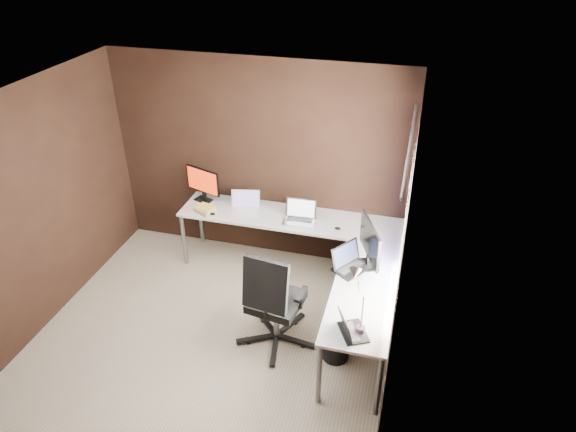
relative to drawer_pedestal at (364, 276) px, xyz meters
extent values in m
cube|color=tan|center=(-1.43, -1.15, -0.30)|extent=(3.60, 3.60, 0.00)
cube|color=white|center=(-1.43, -1.15, 2.20)|extent=(3.60, 3.60, 0.00)
cube|color=black|center=(-1.43, 0.65, 0.95)|extent=(3.60, 0.00, 2.50)
cube|color=black|center=(-1.43, -2.95, 0.95)|extent=(3.60, 0.00, 2.50)
cube|color=black|center=(-3.23, -1.15, 0.95)|extent=(0.00, 3.60, 2.50)
cube|color=black|center=(0.37, -1.15, 0.95)|extent=(0.00, 3.60, 2.50)
cube|color=white|center=(0.36, -0.80, 1.15)|extent=(0.00, 1.00, 1.30)
cube|color=#BD7F16|center=(0.32, -1.53, 0.95)|extent=(0.01, 0.35, 2.00)
cube|color=#BD7F16|center=(0.32, -0.08, 0.95)|extent=(0.01, 0.35, 2.00)
cylinder|color=slate|center=(0.32, -0.80, 1.98)|extent=(0.02, 1.90, 0.02)
cube|color=silver|center=(-0.96, 0.35, 0.41)|extent=(2.65, 0.60, 0.03)
cube|color=silver|center=(0.07, -0.78, 0.41)|extent=(0.60, 1.65, 0.03)
cylinder|color=slate|center=(-2.24, 0.09, 0.05)|extent=(0.05, 0.05, 0.70)
cylinder|color=slate|center=(-2.24, 0.61, 0.05)|extent=(0.05, 0.05, 0.70)
cylinder|color=slate|center=(-0.19, -1.56, 0.05)|extent=(0.05, 0.05, 0.70)
cylinder|color=slate|center=(0.33, -1.56, 0.05)|extent=(0.05, 0.05, 0.70)
cylinder|color=slate|center=(0.33, 0.61, 0.05)|extent=(0.05, 0.05, 0.70)
cube|color=silver|center=(0.00, 0.00, 0.00)|extent=(0.42, 0.50, 0.60)
cube|color=black|center=(-2.10, 0.45, 0.44)|extent=(0.25, 0.20, 0.01)
cube|color=black|center=(-2.09, 0.47, 0.49)|extent=(0.06, 0.04, 0.10)
cube|color=black|center=(-2.09, 0.47, 0.70)|extent=(0.47, 0.18, 0.31)
cube|color=red|center=(-2.09, 0.46, 0.70)|extent=(0.44, 0.15, 0.28)
cube|color=black|center=(0.07, -0.36, 0.44)|extent=(0.22, 0.27, 0.01)
cube|color=black|center=(0.05, -0.37, 0.50)|extent=(0.05, 0.06, 0.10)
cube|color=black|center=(0.05, -0.37, 0.74)|extent=(0.26, 0.56, 0.37)
cube|color=#110CA2|center=(0.07, -0.37, 0.74)|extent=(0.23, 0.53, 0.34)
cube|color=silver|center=(-1.51, 0.34, 0.44)|extent=(0.38, 0.31, 0.02)
cube|color=silver|center=(-1.53, 0.43, 0.55)|extent=(0.35, 0.13, 0.21)
cube|color=slate|center=(-1.53, 0.42, 0.55)|extent=(0.31, 0.11, 0.18)
cube|color=silver|center=(-0.82, 0.27, 0.44)|extent=(0.37, 0.27, 0.02)
cube|color=silver|center=(-0.83, 0.37, 0.56)|extent=(0.37, 0.08, 0.23)
cube|color=white|center=(-0.83, 0.36, 0.56)|extent=(0.32, 0.07, 0.19)
cube|color=black|center=(-0.09, -0.48, 0.44)|extent=(0.42, 0.45, 0.02)
cube|color=black|center=(-0.17, -0.42, 0.56)|extent=(0.26, 0.34, 0.23)
cube|color=#191D35|center=(-0.17, -0.42, 0.56)|extent=(0.23, 0.30, 0.20)
cube|color=black|center=(0.06, -1.37, 0.44)|extent=(0.32, 0.35, 0.02)
cube|color=black|center=(-0.01, -1.41, 0.54)|extent=(0.19, 0.28, 0.18)
cube|color=#C1537C|center=(-0.01, -1.41, 0.54)|extent=(0.16, 0.25, 0.16)
cube|color=#A67A59|center=(-1.96, 0.20, 0.44)|extent=(0.29, 0.27, 0.02)
cube|color=#E9E547|center=(-1.96, 0.20, 0.46)|extent=(0.26, 0.24, 0.02)
cube|color=beige|center=(-1.96, 0.20, 0.48)|extent=(0.26, 0.24, 0.02)
cube|color=#E9E547|center=(-1.96, 0.20, 0.50)|extent=(0.24, 0.20, 0.01)
ellipsoid|color=black|center=(-1.86, 0.15, 0.45)|extent=(0.10, 0.08, 0.03)
ellipsoid|color=black|center=(-0.36, 0.22, 0.44)|extent=(0.08, 0.07, 0.03)
cylinder|color=slate|center=(0.12, -1.35, 0.46)|extent=(0.08, 0.08, 0.06)
cylinder|color=slate|center=(0.12, -1.35, 0.66)|extent=(0.02, 0.02, 0.33)
cylinder|color=slate|center=(0.07, -1.32, 0.88)|extent=(0.02, 0.18, 0.24)
cone|color=slate|center=(0.02, -1.25, 0.96)|extent=(0.10, 0.13, 0.14)
cylinder|color=slate|center=(-0.77, -0.89, -0.03)|extent=(0.06, 0.06, 0.40)
cube|color=black|center=(-0.77, -0.89, 0.20)|extent=(0.55, 0.55, 0.08)
cube|color=black|center=(-0.80, -1.12, 0.57)|extent=(0.46, 0.19, 0.53)
cylinder|color=black|center=(-0.14, -0.98, -0.15)|extent=(0.35, 0.35, 0.31)
camera|label=1|loc=(0.36, -4.66, 3.55)|focal=32.00mm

